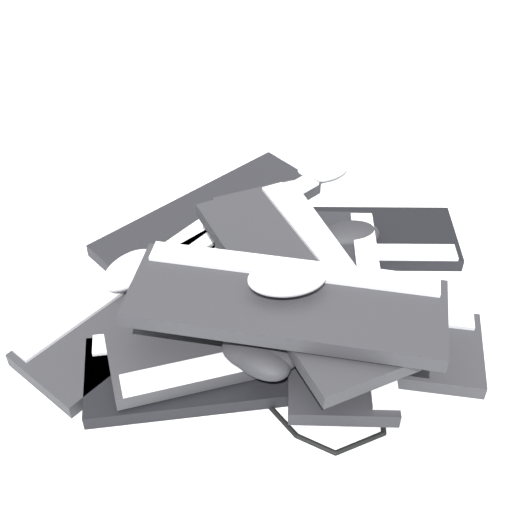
# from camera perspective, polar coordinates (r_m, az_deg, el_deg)

# --- Properties ---
(ground_plane) EXTENTS (3.20, 3.20, 0.00)m
(ground_plane) POSITION_cam_1_polar(r_m,az_deg,el_deg) (1.21, 0.70, -2.20)
(ground_plane) COLOR white
(keyboard_0) EXTENTS (0.27, 0.46, 0.03)m
(keyboard_0) POSITION_cam_1_polar(r_m,az_deg,el_deg) (1.33, -3.61, 3.04)
(keyboard_0) COLOR black
(keyboard_0) RESTS_ON ground
(keyboard_1) EXTENTS (0.32, 0.46, 0.03)m
(keyboard_1) POSITION_cam_1_polar(r_m,az_deg,el_deg) (1.18, -8.69, -3.69)
(keyboard_1) COLOR #232326
(keyboard_1) RESTS_ON ground
(keyboard_2) EXTENTS (0.28, 0.46, 0.03)m
(keyboard_2) POSITION_cam_1_polar(r_m,az_deg,el_deg) (1.08, -1.72, -8.63)
(keyboard_2) COLOR black
(keyboard_2) RESTS_ON ground
(keyboard_3) EXTENTS (0.37, 0.45, 0.03)m
(keyboard_3) POSITION_cam_1_polar(r_m,az_deg,el_deg) (1.12, 6.48, -6.38)
(keyboard_3) COLOR #232326
(keyboard_3) RESTS_ON ground
(keyboard_4) EXTENTS (0.33, 0.46, 0.03)m
(keyboard_4) POSITION_cam_1_polar(r_m,az_deg,el_deg) (1.29, 6.15, 1.42)
(keyboard_4) COLOR black
(keyboard_4) RESTS_ON ground
(keyboard_5) EXTENTS (0.46, 0.33, 0.03)m
(keyboard_5) POSITION_cam_1_polar(r_m,az_deg,el_deg) (1.13, 6.52, -3.80)
(keyboard_5) COLOR black
(keyboard_5) RESTS_ON keyboard_3
(keyboard_6) EXTENTS (0.45, 0.18, 0.03)m
(keyboard_6) POSITION_cam_1_polar(r_m,az_deg,el_deg) (1.13, 3.85, -1.15)
(keyboard_6) COLOR #232326
(keyboard_6) RESTS_ON keyboard_5
(keyboard_7) EXTENTS (0.44, 0.15, 0.03)m
(keyboard_7) POSITION_cam_1_polar(r_m,az_deg,el_deg) (1.08, 3.62, -1.65)
(keyboard_7) COLOR #232326
(keyboard_7) RESTS_ON keyboard_6
(keyboard_8) EXTENTS (0.22, 0.46, 0.03)m
(keyboard_8) POSITION_cam_1_polar(r_m,az_deg,el_deg) (1.07, 0.04, -6.29)
(keyboard_8) COLOR #232326
(keyboard_8) RESTS_ON keyboard_2
(keyboard_9) EXTENTS (0.38, 0.44, 0.03)m
(keyboard_9) POSITION_cam_1_polar(r_m,az_deg,el_deg) (1.00, 2.45, -3.62)
(keyboard_9) COLOR #232326
(keyboard_9) RESTS_ON keyboard_7
(mouse_0) EXTENTS (0.11, 0.13, 0.04)m
(mouse_0) POSITION_cam_1_polar(r_m,az_deg,el_deg) (1.18, -9.99, -1.11)
(mouse_0) COLOR silver
(mouse_0) RESTS_ON keyboard_1
(mouse_1) EXTENTS (0.10, 0.12, 0.04)m
(mouse_1) POSITION_cam_1_polar(r_m,az_deg,el_deg) (0.98, 2.50, -1.76)
(mouse_1) COLOR silver
(mouse_1) RESTS_ON keyboard_9
(mouse_2) EXTENTS (0.12, 0.13, 0.04)m
(mouse_2) POSITION_cam_1_polar(r_m,az_deg,el_deg) (1.00, 0.31, -7.76)
(mouse_2) COLOR black
(mouse_2) RESTS_ON keyboard_8
(mouse_3) EXTENTS (0.07, 0.11, 0.04)m
(mouse_3) POSITION_cam_1_polar(r_m,az_deg,el_deg) (1.45, 5.34, 6.95)
(mouse_3) COLOR silver
(mouse_3) RESTS_ON ground
(mouse_4) EXTENTS (0.13, 0.10, 0.04)m
(mouse_4) POSITION_cam_1_polar(r_m,az_deg,el_deg) (1.00, 0.12, -7.91)
(mouse_4) COLOR black
(mouse_4) RESTS_ON keyboard_8
(mouse_5) EXTENTS (0.09, 0.12, 0.04)m
(mouse_5) POSITION_cam_1_polar(r_m,az_deg,el_deg) (1.24, 7.48, 1.59)
(mouse_5) COLOR black
(mouse_5) RESTS_ON keyboard_4
(cable_0) EXTENTS (0.29, 0.33, 0.01)m
(cable_0) POSITION_cam_1_polar(r_m,az_deg,el_deg) (1.06, 3.89, -10.59)
(cable_0) COLOR black
(cable_0) RESTS_ON ground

